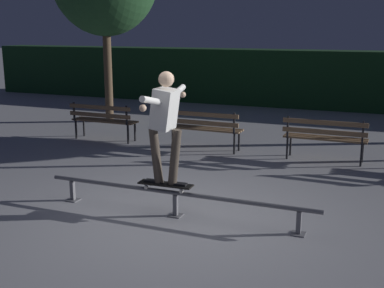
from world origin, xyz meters
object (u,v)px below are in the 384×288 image
skateboarder (165,118)px  park_bench_right_center (325,135)px  skateboard (166,184)px  grind_rail (176,196)px  park_bench_leftmost (103,118)px  park_bench_left_center (204,126)px

skateboarder → park_bench_right_center: skateboarder is taller
skateboard → skateboarder: bearing=1.2°
grind_rail → park_bench_leftmost: bearing=133.1°
skateboard → park_bench_leftmost: bearing=131.8°
skateboarder → park_bench_right_center: size_ratio=0.97×
skateboarder → park_bench_left_center: bearing=102.4°
grind_rail → skateboard: bearing=180.0°
skateboarder → park_bench_right_center: (1.69, 3.71, -0.84)m
park_bench_leftmost → park_bench_left_center: size_ratio=1.00×
grind_rail → park_bench_left_center: park_bench_left_center is taller
grind_rail → park_bench_right_center: (1.54, 3.71, 0.25)m
skateboard → grind_rail: bearing=0.0°
skateboard → park_bench_leftmost: park_bench_leftmost is taller
park_bench_leftmost → skateboard: bearing=-48.2°
park_bench_leftmost → park_bench_right_center: size_ratio=1.00×
skateboard → park_bench_left_center: park_bench_left_center is taller
grind_rail → park_bench_left_center: (-0.96, 3.71, 0.25)m
grind_rail → skateboard: skateboard is taller
park_bench_leftmost → park_bench_left_center: bearing=0.0°
park_bench_left_center → park_bench_right_center: 2.50m
grind_rail → park_bench_leftmost: park_bench_leftmost is taller
park_bench_leftmost → park_bench_right_center: same height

